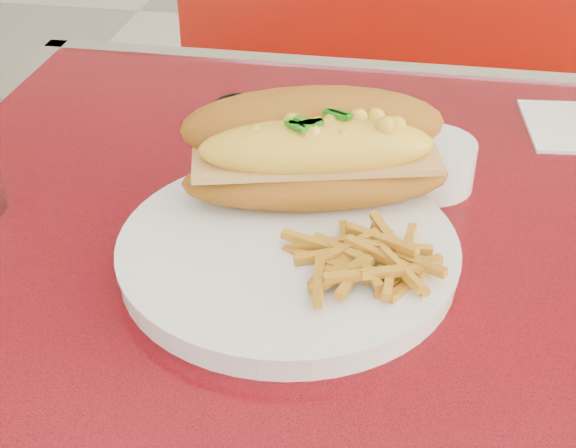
% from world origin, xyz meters
% --- Properties ---
extents(diner_table, '(1.23, 0.83, 0.77)m').
position_xyz_m(diner_table, '(0.00, 0.00, 0.61)').
color(diner_table, red).
rests_on(diner_table, ground).
extents(booth_bench_far, '(1.20, 0.51, 0.90)m').
position_xyz_m(booth_bench_far, '(0.00, 0.81, 0.29)').
color(booth_bench_far, maroon).
rests_on(booth_bench_far, ground).
extents(dinner_plate, '(0.36, 0.36, 0.02)m').
position_xyz_m(dinner_plate, '(-0.19, -0.04, 0.78)').
color(dinner_plate, white).
rests_on(dinner_plate, diner_table).
extents(mac_hoagie, '(0.26, 0.17, 0.11)m').
position_xyz_m(mac_hoagie, '(-0.18, 0.04, 0.84)').
color(mac_hoagie, '#A9681B').
rests_on(mac_hoagie, dinner_plate).
extents(fries_pile, '(0.11, 0.10, 0.03)m').
position_xyz_m(fries_pile, '(-0.13, -0.07, 0.80)').
color(fries_pile, gold).
rests_on(fries_pile, dinner_plate).
extents(fork, '(0.06, 0.15, 0.00)m').
position_xyz_m(fork, '(-0.13, -0.01, 0.79)').
color(fork, '#B8B8BC').
rests_on(fork, dinner_plate).
extents(gravy_ramekin, '(0.11, 0.11, 0.05)m').
position_xyz_m(gravy_ramekin, '(-0.08, 0.11, 0.80)').
color(gravy_ramekin, white).
rests_on(gravy_ramekin, diner_table).
extents(sauce_cup_left, '(0.07, 0.07, 0.03)m').
position_xyz_m(sauce_cup_left, '(-0.29, 0.20, 0.79)').
color(sauce_cup_left, black).
rests_on(sauce_cup_left, diner_table).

